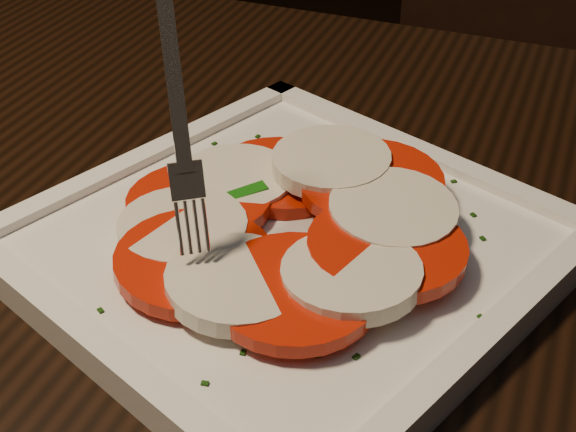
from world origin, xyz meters
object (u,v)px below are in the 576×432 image
at_px(plate, 288,248).
at_px(fork, 175,94).
at_px(table, 151,383).
at_px(chair, 512,121).

distance_m(plate, fork, 0.12).
height_order(table, plate, plate).
bearing_deg(plate, table, -150.52).
xyz_separation_m(table, fork, (0.03, 0.01, 0.21)).
relative_size(chair, plate, 3.50).
distance_m(table, chair, 0.69).
relative_size(chair, fork, 6.48).
relative_size(table, plate, 4.77).
distance_m(table, plate, 0.14).
distance_m(chair, plate, 0.67).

